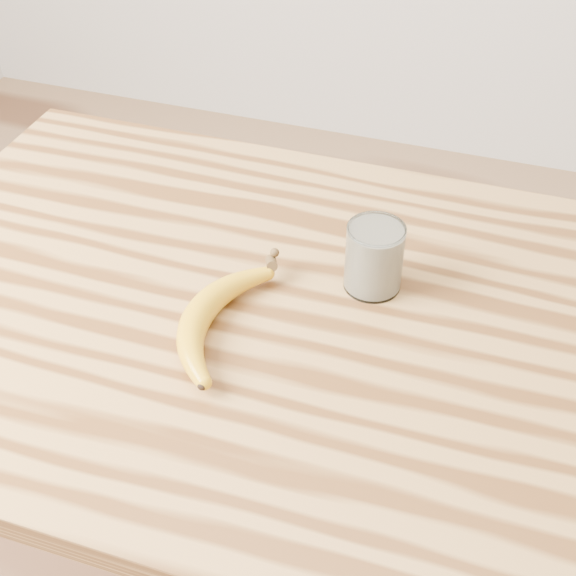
% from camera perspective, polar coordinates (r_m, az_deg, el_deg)
% --- Properties ---
extents(table, '(1.20, 0.80, 0.90)m').
position_cam_1_polar(table, '(1.18, -0.35, -6.32)').
color(table, '#A0723C').
rests_on(table, ground).
extents(smoothie_glass, '(0.08, 0.08, 0.10)m').
position_cam_1_polar(smoothie_glass, '(1.10, 6.15, 2.18)').
color(smoothie_glass, white).
rests_on(smoothie_glass, table).
extents(banana, '(0.13, 0.33, 0.04)m').
position_cam_1_polar(banana, '(1.06, -6.39, -1.85)').
color(banana, '#C88F13').
rests_on(banana, table).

